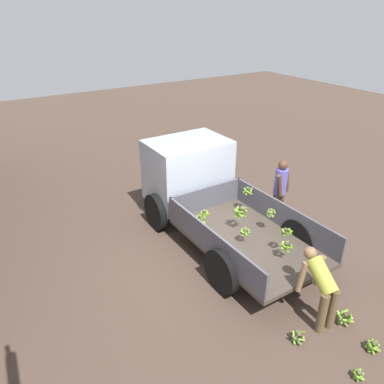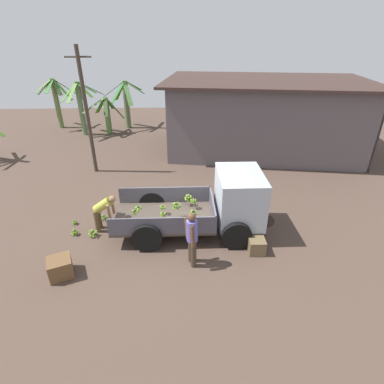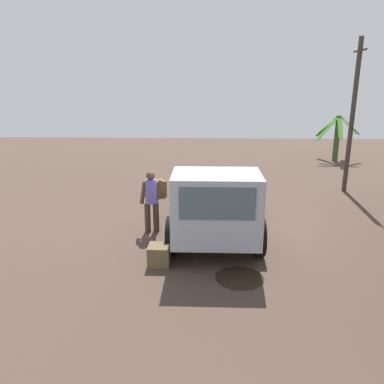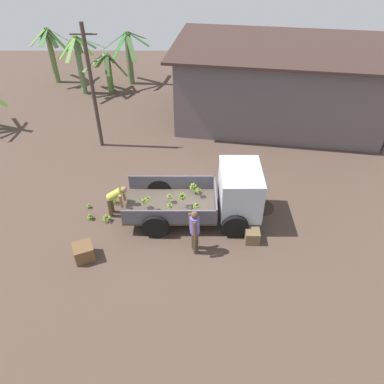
# 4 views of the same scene
# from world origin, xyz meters

# --- Properties ---
(ground) EXTENTS (36.00, 36.00, 0.00)m
(ground) POSITION_xyz_m (0.00, 0.00, 0.00)
(ground) COLOR #4D3B31
(mud_patch_0) EXTENTS (1.00, 1.00, 0.01)m
(mud_patch_0) POSITION_xyz_m (2.67, 0.06, 0.00)
(mud_patch_0) COLOR #2D2119
(mud_patch_0) RESTS_ON ground
(cargo_truck) EXTENTS (4.64, 2.24, 1.98)m
(cargo_truck) POSITION_xyz_m (1.27, -0.42, 1.03)
(cargo_truck) COLOR #463C33
(cargo_truck) RESTS_ON ground
(warehouse_shed) EXTENTS (11.06, 7.74, 3.68)m
(warehouse_shed) POSITION_xyz_m (4.88, 7.07, 2.63)
(warehouse_shed) COLOR #5C5357
(warehouse_shed) RESTS_ON ground
(utility_pole) EXTENTS (1.05, 0.16, 5.35)m
(utility_pole) POSITION_xyz_m (-4.01, 4.49, 2.75)
(utility_pole) COLOR #42362E
(utility_pole) RESTS_ON ground
(banana_palm_1) EXTENTS (2.34, 2.02, 2.27)m
(banana_palm_1) POSITION_xyz_m (-4.61, 10.51, 1.18)
(banana_palm_1) COLOR #5C8741
(banana_palm_1) RESTS_ON ground
(banana_palm_2) EXTENTS (2.45, 2.64, 3.20)m
(banana_palm_2) POSITION_xyz_m (-6.12, 10.38, 1.76)
(banana_palm_2) COLOR #638456
(banana_palm_2) RESTS_ON ground
(banana_palm_4) EXTENTS (2.74, 2.73, 3.05)m
(banana_palm_4) POSITION_xyz_m (-3.56, 11.78, 1.62)
(banana_palm_4) COLOR #647B4D
(banana_palm_4) RESTS_ON ground
(banana_palm_5) EXTENTS (2.27, 2.48, 3.19)m
(banana_palm_5) POSITION_xyz_m (-8.16, 12.00, 1.75)
(banana_palm_5) COLOR olive
(banana_palm_5) RESTS_ON ground
(person_foreground_visitor) EXTENTS (0.41, 0.62, 1.65)m
(person_foreground_visitor) POSITION_xyz_m (0.22, -2.08, 0.92)
(person_foreground_visitor) COLOR #403425
(person_foreground_visitor) RESTS_ON ground
(person_worker_loading) EXTENTS (0.77, 0.56, 1.28)m
(person_worker_loading) POSITION_xyz_m (-2.53, -0.34, 0.76)
(person_worker_loading) COLOR brown
(person_worker_loading) RESTS_ON ground
(banana_bunch_on_ground_0) EXTENTS (0.20, 0.20, 0.16)m
(banana_bunch_on_ground_0) POSITION_xyz_m (-3.65, 0.03, 0.09)
(banana_bunch_on_ground_0) COLOR brown
(banana_bunch_on_ground_0) RESTS_ON ground
(banana_bunch_on_ground_1) EXTENTS (0.30, 0.30, 0.23)m
(banana_bunch_on_ground_1) POSITION_xyz_m (-2.86, -0.69, 0.14)
(banana_bunch_on_ground_1) COLOR #433D2C
(banana_bunch_on_ground_1) RESTS_ON ground
(banana_bunch_on_ground_2) EXTENTS (0.26, 0.26, 0.21)m
(banana_bunch_on_ground_2) POSITION_xyz_m (-2.71, 0.27, 0.12)
(banana_bunch_on_ground_2) COLOR brown
(banana_bunch_on_ground_2) RESTS_ON ground
(banana_bunch_on_ground_3) EXTENTS (0.23, 0.23, 0.21)m
(banana_bunch_on_ground_3) POSITION_xyz_m (-3.46, -0.59, 0.11)
(banana_bunch_on_ground_3) COLOR brown
(banana_bunch_on_ground_3) RESTS_ON ground
(wooden_crate_0) EXTENTS (0.78, 0.78, 0.53)m
(wooden_crate_0) POSITION_xyz_m (-3.26, -2.40, 0.26)
(wooden_crate_0) COLOR brown
(wooden_crate_0) RESTS_ON ground
(wooden_crate_1) EXTENTS (0.48, 0.48, 0.45)m
(wooden_crate_1) POSITION_xyz_m (2.13, -1.65, 0.22)
(wooden_crate_1) COLOR brown
(wooden_crate_1) RESTS_ON ground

